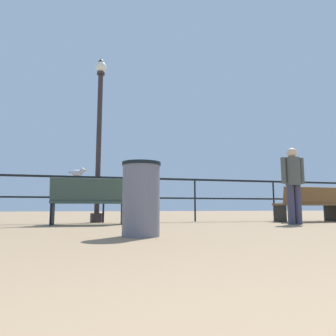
{
  "coord_description": "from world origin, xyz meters",
  "views": [
    {
      "loc": [
        -0.37,
        0.56,
        0.36
      ],
      "look_at": [
        1.47,
        7.57,
        1.3
      ],
      "focal_mm": 32.66,
      "sensor_mm": 36.0,
      "label": 1
    }
  ],
  "objects_px": {
    "lamppost_center": "(99,135)",
    "trash_bin": "(141,199)",
    "person_by_bench": "(293,180)",
    "seagull_on_rail": "(78,172)",
    "bench_near_left": "(88,199)",
    "bench_near_right": "(308,203)"
  },
  "relations": [
    {
      "from": "person_by_bench",
      "to": "trash_bin",
      "type": "bearing_deg",
      "value": -152.96
    },
    {
      "from": "bench_near_left",
      "to": "lamppost_center",
      "type": "xyz_separation_m",
      "value": [
        0.21,
        1.05,
        1.63
      ]
    },
    {
      "from": "bench_near_right",
      "to": "lamppost_center",
      "type": "relative_size",
      "value": 0.4
    },
    {
      "from": "lamppost_center",
      "to": "trash_bin",
      "type": "distance_m",
      "value": 4.23
    },
    {
      "from": "person_by_bench",
      "to": "seagull_on_rail",
      "type": "height_order",
      "value": "person_by_bench"
    },
    {
      "from": "seagull_on_rail",
      "to": "trash_bin",
      "type": "height_order",
      "value": "seagull_on_rail"
    },
    {
      "from": "bench_near_right",
      "to": "seagull_on_rail",
      "type": "bearing_deg",
      "value": 171.25
    },
    {
      "from": "bench_near_left",
      "to": "trash_bin",
      "type": "relative_size",
      "value": 1.64
    },
    {
      "from": "bench_near_left",
      "to": "seagull_on_rail",
      "type": "distance_m",
      "value": 1.12
    },
    {
      "from": "person_by_bench",
      "to": "trash_bin",
      "type": "relative_size",
      "value": 1.77
    },
    {
      "from": "seagull_on_rail",
      "to": "trash_bin",
      "type": "relative_size",
      "value": 0.45
    },
    {
      "from": "lamppost_center",
      "to": "person_by_bench",
      "type": "distance_m",
      "value": 4.7
    },
    {
      "from": "bench_near_left",
      "to": "lamppost_center",
      "type": "bearing_deg",
      "value": 78.81
    },
    {
      "from": "bench_near_right",
      "to": "person_by_bench",
      "type": "relative_size",
      "value": 1.01
    },
    {
      "from": "bench_near_right",
      "to": "trash_bin",
      "type": "distance_m",
      "value": 5.52
    },
    {
      "from": "seagull_on_rail",
      "to": "lamppost_center",
      "type": "bearing_deg",
      "value": 20.86
    },
    {
      "from": "bench_near_right",
      "to": "lamppost_center",
      "type": "distance_m",
      "value": 5.56
    },
    {
      "from": "lamppost_center",
      "to": "seagull_on_rail",
      "type": "xyz_separation_m",
      "value": [
        -0.46,
        -0.18,
        -0.97
      ]
    },
    {
      "from": "bench_near_left",
      "to": "bench_near_right",
      "type": "distance_m",
      "value": 5.4
    },
    {
      "from": "bench_near_right",
      "to": "lamppost_center",
      "type": "xyz_separation_m",
      "value": [
        -5.2,
        1.05,
        1.69
      ]
    },
    {
      "from": "bench_near_left",
      "to": "trash_bin",
      "type": "xyz_separation_m",
      "value": [
        0.64,
        -2.8,
        -0.06
      ]
    },
    {
      "from": "person_by_bench",
      "to": "bench_near_left",
      "type": "bearing_deg",
      "value": 167.69
    }
  ]
}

